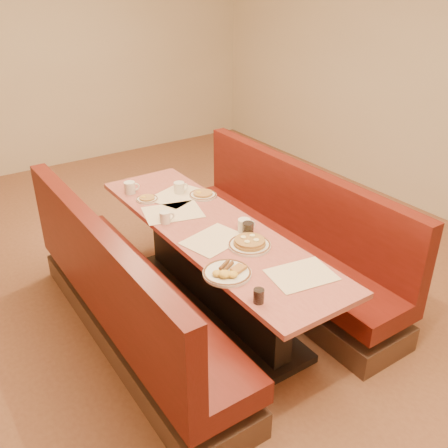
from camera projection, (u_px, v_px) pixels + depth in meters
ground at (213, 308)px, 4.08m from camera, size 8.00×8.00×0.00m
room_envelope at (210, 65)px, 3.19m from camera, size 6.04×8.04×2.82m
diner_table at (213, 270)px, 3.91m from camera, size 0.70×2.50×0.75m
booth_left at (126, 303)px, 3.55m from camera, size 0.55×2.50×1.05m
booth_right at (284, 245)px, 4.28m from camera, size 0.55×2.50×1.05m
placemat_near_left at (214, 240)px, 3.56m from camera, size 0.48×0.41×0.00m
placemat_near_right at (301, 275)px, 3.16m from camera, size 0.45×0.37×0.00m
placemat_far_left at (173, 212)px, 3.96m from camera, size 0.52×0.44×0.00m
placemat_far_right at (178, 195)px, 4.25m from camera, size 0.54×0.47×0.00m
pancake_plate at (250, 244)px, 3.47m from camera, size 0.30×0.30×0.07m
eggs_plate at (227, 272)px, 3.16m from camera, size 0.31×0.31×0.06m
extra_plate_mid at (203, 194)px, 4.23m from camera, size 0.23×0.23×0.05m
extra_plate_far at (147, 199)px, 4.17m from camera, size 0.18×0.18×0.04m
coffee_mug_a at (245, 225)px, 3.66m from camera, size 0.13×0.09×0.10m
coffee_mug_b at (165, 217)px, 3.79m from camera, size 0.12×0.08×0.09m
coffee_mug_c at (180, 187)px, 4.28m from camera, size 0.13×0.09×0.10m
coffee_mug_d at (130, 187)px, 4.28m from camera, size 0.13×0.09×0.10m
soda_tumbler_near at (259, 296)px, 2.89m from camera, size 0.06×0.06×0.09m
soda_tumbler_mid at (248, 230)px, 3.59m from camera, size 0.08×0.08×0.11m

